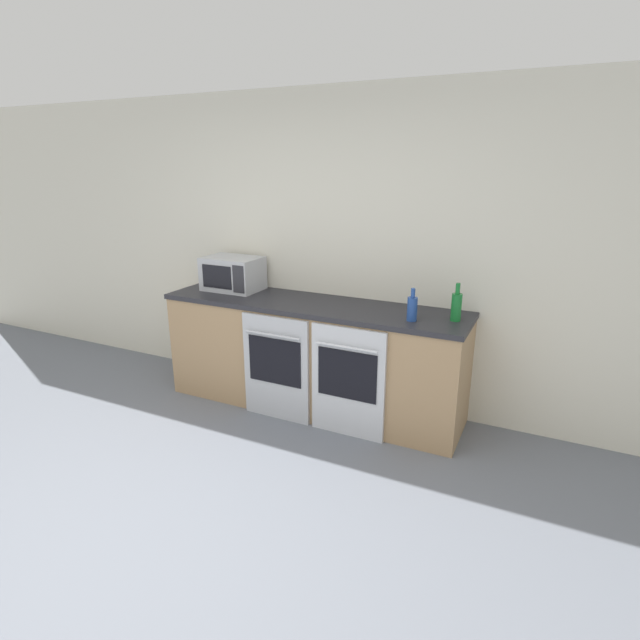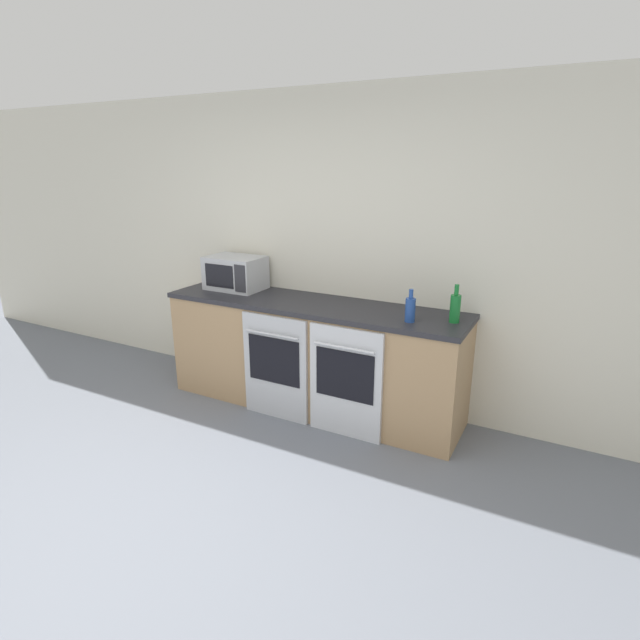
{
  "view_description": "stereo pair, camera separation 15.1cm",
  "coord_description": "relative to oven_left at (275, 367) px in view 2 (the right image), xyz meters",
  "views": [
    {
      "loc": [
        1.76,
        -1.45,
        2.01
      ],
      "look_at": [
        0.07,
        2.06,
        0.79
      ],
      "focal_mm": 28.0,
      "sensor_mm": 36.0,
      "label": 1
    },
    {
      "loc": [
        1.9,
        -1.38,
        2.01
      ],
      "look_at": [
        0.07,
        2.06,
        0.79
      ],
      "focal_mm": 28.0,
      "sensor_mm": 36.0,
      "label": 2
    }
  ],
  "objects": [
    {
      "name": "microwave",
      "position": [
        -0.67,
        0.41,
        0.63
      ],
      "size": [
        0.5,
        0.35,
        0.29
      ],
      "color": "#B7BABF",
      "rests_on": "counter_back"
    },
    {
      "name": "bottle_green",
      "position": [
        1.32,
        0.34,
        0.59
      ],
      "size": [
        0.07,
        0.07,
        0.28
      ],
      "color": "#19722D",
      "rests_on": "counter_back"
    },
    {
      "name": "ground_plane",
      "position": [
        0.16,
        -1.73,
        -0.44
      ],
      "size": [
        16.0,
        16.0,
        0.0
      ],
      "primitive_type": "plane",
      "color": "slate"
    },
    {
      "name": "oven_left",
      "position": [
        0.0,
        0.0,
        0.0
      ],
      "size": [
        0.59,
        0.06,
        0.87
      ],
      "color": "#B7BABF",
      "rests_on": "ground_plane"
    },
    {
      "name": "wall_back",
      "position": [
        0.16,
        0.66,
        0.86
      ],
      "size": [
        10.0,
        0.06,
        2.6
      ],
      "color": "silver",
      "rests_on": "ground_plane"
    },
    {
      "name": "counter_back",
      "position": [
        0.16,
        0.32,
        0.02
      ],
      "size": [
        2.56,
        0.64,
        0.93
      ],
      "color": "tan",
      "rests_on": "ground_plane"
    },
    {
      "name": "bottle_blue",
      "position": [
        1.03,
        0.2,
        0.58
      ],
      "size": [
        0.07,
        0.07,
        0.24
      ],
      "color": "#234793",
      "rests_on": "counter_back"
    },
    {
      "name": "oven_right",
      "position": [
        0.62,
        0.0,
        0.0
      ],
      "size": [
        0.59,
        0.06,
        0.87
      ],
      "color": "silver",
      "rests_on": "ground_plane"
    }
  ]
}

